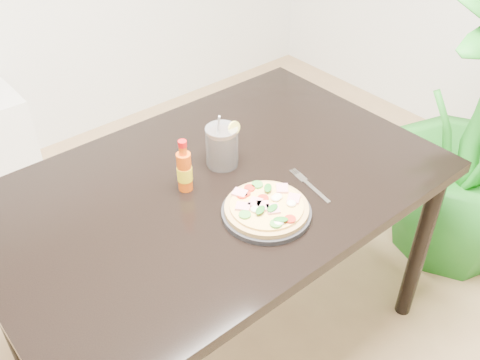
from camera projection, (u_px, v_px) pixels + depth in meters
dining_table at (216, 203)px, 1.69m from camera, size 1.40×0.90×0.75m
plate at (266, 212)px, 1.52m from camera, size 0.26×0.26×0.02m
pizza at (266, 207)px, 1.50m from camera, size 0.24×0.24×0.03m
hot_sauce_bottle at (184, 170)px, 1.57m from camera, size 0.05×0.05×0.17m
cola_cup at (222, 147)px, 1.68m from camera, size 0.11×0.10×0.19m
fork at (309, 185)px, 1.63m from camera, size 0.05×0.19×0.00m
houseplant at (480, 133)px, 2.13m from camera, size 0.81×0.81×1.21m
plant_pot at (450, 225)px, 2.43m from camera, size 0.28×0.28×0.22m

